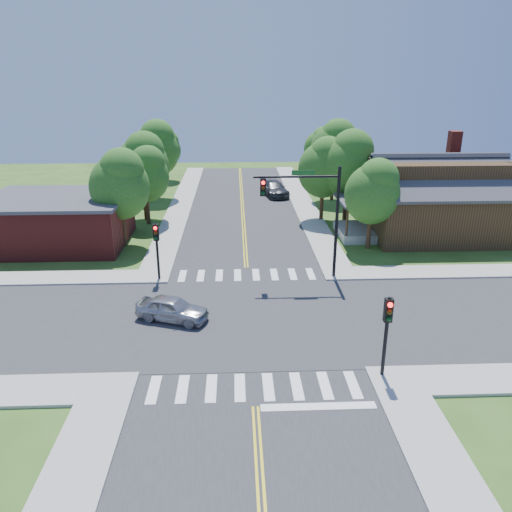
{
  "coord_description": "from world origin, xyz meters",
  "views": [
    {
      "loc": [
        -0.67,
        -23.95,
        12.47
      ],
      "look_at": [
        0.5,
        3.89,
        2.2
      ],
      "focal_mm": 35.0,
      "sensor_mm": 36.0,
      "label": 1
    }
  ],
  "objects_px": {
    "signal_mast_ne": "(310,205)",
    "signal_pole_nw": "(157,241)",
    "house_ne": "(434,195)",
    "signal_pole_se": "(387,322)",
    "car_dgrey": "(274,189)",
    "car_silver": "(172,309)"
  },
  "relations": [
    {
      "from": "signal_mast_ne",
      "to": "signal_pole_nw",
      "type": "bearing_deg",
      "value": -179.93
    },
    {
      "from": "signal_mast_ne",
      "to": "car_silver",
      "type": "distance_m",
      "value": 10.61
    },
    {
      "from": "signal_pole_se",
      "to": "car_silver",
      "type": "distance_m",
      "value": 11.44
    },
    {
      "from": "signal_pole_se",
      "to": "car_silver",
      "type": "xyz_separation_m",
      "value": [
        -9.72,
        5.69,
        -2.0
      ]
    },
    {
      "from": "car_silver",
      "to": "house_ne",
      "type": "bearing_deg",
      "value": -33.71
    },
    {
      "from": "signal_pole_nw",
      "to": "car_silver",
      "type": "height_order",
      "value": "signal_pole_nw"
    },
    {
      "from": "car_silver",
      "to": "signal_pole_nw",
      "type": "bearing_deg",
      "value": 34.95
    },
    {
      "from": "car_dgrey",
      "to": "signal_pole_nw",
      "type": "bearing_deg",
      "value": -124.43
    },
    {
      "from": "signal_mast_ne",
      "to": "car_silver",
      "type": "height_order",
      "value": "signal_mast_ne"
    },
    {
      "from": "signal_mast_ne",
      "to": "car_dgrey",
      "type": "xyz_separation_m",
      "value": [
        -0.41,
        22.9,
        -4.08
      ]
    },
    {
      "from": "signal_mast_ne",
      "to": "car_silver",
      "type": "xyz_separation_m",
      "value": [
        -8.03,
        -5.52,
        -4.19
      ]
    },
    {
      "from": "car_silver",
      "to": "car_dgrey",
      "type": "distance_m",
      "value": 29.43
    },
    {
      "from": "signal_pole_se",
      "to": "house_ne",
      "type": "relative_size",
      "value": 0.29
    },
    {
      "from": "car_dgrey",
      "to": "signal_pole_se",
      "type": "bearing_deg",
      "value": -99.25
    },
    {
      "from": "signal_pole_se",
      "to": "signal_pole_nw",
      "type": "distance_m",
      "value": 15.84
    },
    {
      "from": "signal_pole_se",
      "to": "house_ne",
      "type": "distance_m",
      "value": 22.03
    },
    {
      "from": "signal_mast_ne",
      "to": "house_ne",
      "type": "xyz_separation_m",
      "value": [
        11.19,
        8.65,
        -1.52
      ]
    },
    {
      "from": "signal_pole_se",
      "to": "car_silver",
      "type": "relative_size",
      "value": 0.91
    },
    {
      "from": "signal_pole_se",
      "to": "signal_pole_nw",
      "type": "bearing_deg",
      "value": 135.0
    },
    {
      "from": "signal_pole_se",
      "to": "car_dgrey",
      "type": "bearing_deg",
      "value": 93.52
    },
    {
      "from": "signal_pole_nw",
      "to": "car_silver",
      "type": "relative_size",
      "value": 0.91
    },
    {
      "from": "signal_mast_ne",
      "to": "car_dgrey",
      "type": "distance_m",
      "value": 23.27
    }
  ]
}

